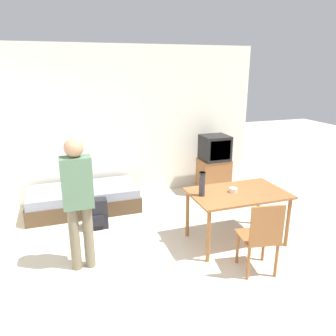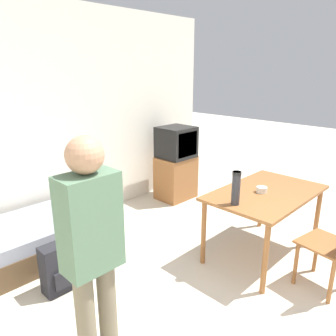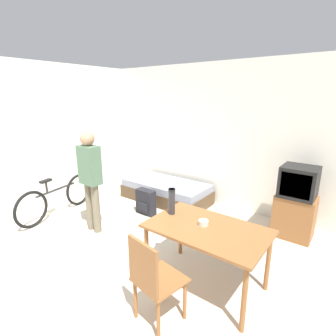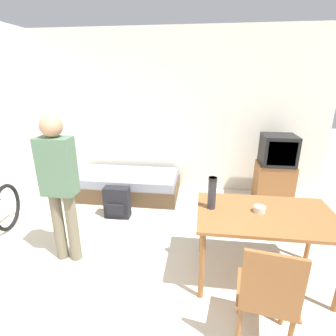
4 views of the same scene
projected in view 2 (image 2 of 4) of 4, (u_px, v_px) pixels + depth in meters
wall_back at (35, 121)px, 3.78m from camera, size 5.55×0.06×2.70m
daybed at (18, 244)px, 3.37m from camera, size 1.81×0.86×0.40m
tv at (176, 164)px, 4.96m from camera, size 0.55×0.46×1.11m
dining_table at (265, 199)px, 3.39m from camera, size 1.28×0.80×0.72m
person_standing at (92, 248)px, 1.93m from camera, size 0.34×0.21×1.60m
thermos_flask at (236, 187)px, 2.99m from camera, size 0.08×0.08×0.32m
mate_bowl at (262, 190)px, 3.33m from camera, size 0.11×0.11×0.06m
backpack at (62, 267)px, 2.94m from camera, size 0.36×0.20×0.46m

